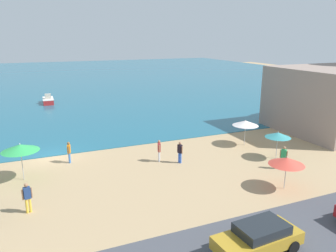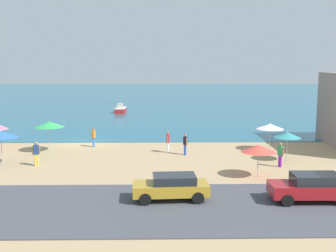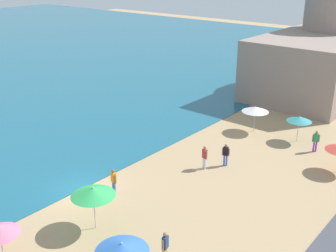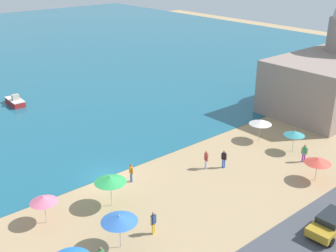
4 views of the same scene
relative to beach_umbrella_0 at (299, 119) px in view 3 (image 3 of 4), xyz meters
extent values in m
plane|color=tan|center=(-16.82, 7.59, -2.00)|extent=(160.00, 160.00, 0.00)
cylinder|color=#B2B2B7|center=(0.00, 0.00, -1.07)|extent=(0.05, 0.05, 1.84)
cone|color=teal|center=(0.00, 0.00, 0.00)|extent=(2.05, 2.05, 0.41)
sphere|color=silver|center=(0.00, 0.00, 0.24)|extent=(0.08, 0.08, 0.08)
cylinder|color=#B2B2B7|center=(-18.97, 3.61, -0.92)|extent=(0.05, 0.05, 2.16)
cone|color=green|center=(-18.97, 3.61, 0.34)|extent=(2.50, 2.50, 0.46)
sphere|color=silver|center=(-18.97, 3.61, 0.61)|extent=(0.08, 0.08, 0.08)
cone|color=#3168BC|center=(-21.30, -1.00, 0.29)|extent=(2.48, 2.48, 0.43)
sphere|color=silver|center=(-21.30, -1.00, 0.53)|extent=(0.08, 0.08, 0.08)
cylinder|color=#B2B2B7|center=(-0.33, 3.88, -1.04)|extent=(0.05, 0.05, 1.91)
cone|color=silver|center=(-0.33, 3.88, 0.08)|extent=(2.34, 2.34, 0.44)
sphere|color=silver|center=(-0.33, 3.88, 0.33)|extent=(0.08, 0.08, 0.08)
cylinder|color=#B2B2B7|center=(-23.89, 4.83, -1.09)|extent=(0.05, 0.05, 1.81)
cylinder|color=#3B70BC|center=(-15.65, 5.53, -1.59)|extent=(0.14, 0.14, 0.82)
cylinder|color=#3B70BC|center=(-15.61, 5.70, -1.59)|extent=(0.14, 0.14, 0.82)
cube|color=orange|center=(-15.63, 5.61, -0.85)|extent=(0.30, 0.40, 0.65)
sphere|color=brown|center=(-15.63, 5.61, -0.39)|extent=(0.22, 0.22, 0.22)
cylinder|color=brown|center=(-15.69, 5.38, -0.90)|extent=(0.09, 0.09, 0.59)
cylinder|color=brown|center=(-15.58, 5.85, -0.90)|extent=(0.09, 0.09, 0.59)
cylinder|color=silver|center=(-9.02, 3.18, -1.57)|extent=(0.14, 0.14, 0.86)
cylinder|color=silver|center=(-9.07, 3.01, -1.57)|extent=(0.14, 0.14, 0.86)
cube|color=#B23339|center=(-9.05, 3.09, -0.80)|extent=(0.32, 0.41, 0.68)
sphere|color=#A2694B|center=(-9.05, 3.09, -0.33)|extent=(0.22, 0.22, 0.22)
cylinder|color=#A2694B|center=(-8.97, 3.32, -0.85)|extent=(0.09, 0.09, 0.61)
cylinder|color=#A2694B|center=(-9.12, 2.87, -0.85)|extent=(0.09, 0.09, 0.61)
cylinder|color=blue|center=(-7.69, 2.27, -1.58)|extent=(0.14, 0.14, 0.84)
cylinder|color=blue|center=(-7.63, 2.10, -1.58)|extent=(0.14, 0.14, 0.84)
cube|color=black|center=(-7.66, 2.18, -0.83)|extent=(0.33, 0.41, 0.66)
sphere|color=#97684F|center=(-7.66, 2.18, -0.37)|extent=(0.22, 0.22, 0.22)
cylinder|color=#97684F|center=(-7.74, 2.41, -0.88)|extent=(0.09, 0.09, 0.60)
cylinder|color=#97684F|center=(-7.58, 1.96, -0.88)|extent=(0.09, 0.09, 0.60)
cube|color=navy|center=(-18.70, -1.32, -0.78)|extent=(0.40, 0.30, 0.69)
sphere|color=#9A704E|center=(-18.70, -1.32, -0.31)|extent=(0.22, 0.22, 0.22)
cylinder|color=#9A704E|center=(-18.47, -1.27, -0.83)|extent=(0.09, 0.09, 0.62)
cylinder|color=#9A704E|center=(-18.94, -1.38, -0.83)|extent=(0.09, 0.09, 0.62)
cylinder|color=purple|center=(-1.09, -1.86, -1.57)|extent=(0.14, 0.14, 0.86)
cylinder|color=purple|center=(-1.01, -2.01, -1.57)|extent=(0.14, 0.14, 0.86)
cube|color=#299459|center=(-1.05, -1.94, -0.80)|extent=(0.37, 0.42, 0.68)
sphere|color=#9C724F|center=(-1.05, -1.94, -0.33)|extent=(0.22, 0.22, 0.22)
cylinder|color=#9C724F|center=(-1.17, -1.73, -0.85)|extent=(0.09, 0.09, 0.61)
cylinder|color=#9C724F|center=(-0.93, -2.14, -0.85)|extent=(0.09, 0.09, 0.61)
cube|color=gray|center=(14.20, 4.44, 1.28)|extent=(16.89, 10.23, 6.55)
cylinder|color=gray|center=(19.27, 4.44, 3.31)|extent=(7.58, 7.58, 10.61)
camera|label=1|loc=(-17.97, -19.65, 7.62)|focal=35.00mm
camera|label=2|loc=(-9.68, -31.38, 5.45)|focal=45.00mm
camera|label=3|loc=(-31.80, -12.38, 12.11)|focal=45.00mm
camera|label=4|loc=(-33.83, -20.64, 16.54)|focal=45.00mm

